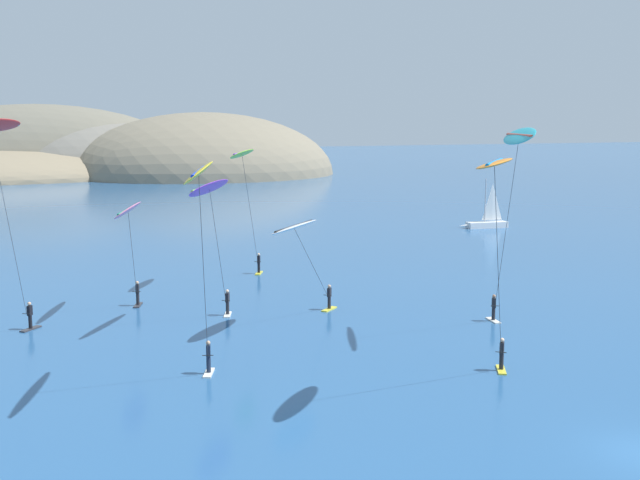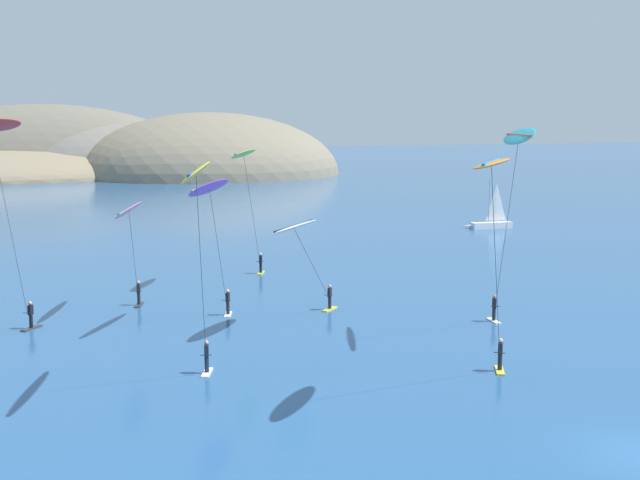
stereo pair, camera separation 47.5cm
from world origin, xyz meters
TOP-DOWN VIEW (x-y plane):
  - headland_island at (-4.45, 160.64)m, footprint 118.76×60.12m
  - sailboat_near at (28.69, 56.23)m, footprint 5.95×1.87m
  - kitesurfer_white at (-6.47, 21.79)m, footprint 7.17×7.62m
  - kitesurfer_purple at (-11.02, 24.39)m, footprint 4.44×6.34m
  - kitesurfer_cyan at (4.38, 15.50)m, footprint 3.27×7.60m
  - kitesurfer_yellow at (-14.31, 12.61)m, footprint 3.14×7.09m
  - kitesurfer_lime at (-5.85, 35.46)m, footprint 4.86×7.63m
  - kitesurfer_pink at (-15.17, 29.73)m, footprint 3.31×6.31m
  - kitesurfer_orange at (-2.63, 6.95)m, footprint 6.13×7.14m

SIDE VIEW (x-z plane):
  - headland_island at x=-4.45m, z-range -15.49..15.49m
  - sailboat_near at x=28.69m, z-range -2.21..3.49m
  - kitesurfer_white at x=-6.47m, z-range 2.61..9.30m
  - kitesurfer_pink at x=-15.17m, z-range 2.74..10.05m
  - kitesurfer_purple at x=-11.02m, z-range 3.49..12.58m
  - kitesurfer_lime at x=-5.85m, z-range 4.03..14.46m
  - kitesurfer_yellow at x=-14.31m, z-range 4.26..15.09m
  - kitesurfer_orange at x=-2.63m, z-range 4.38..15.44m
  - kitesurfer_cyan at x=4.38m, z-range 4.69..16.91m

